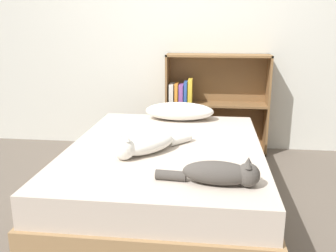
{
  "coord_description": "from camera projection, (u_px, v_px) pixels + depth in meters",
  "views": [
    {
      "loc": [
        0.31,
        -2.42,
        1.25
      ],
      "look_at": [
        0.0,
        0.14,
        0.54
      ],
      "focal_mm": 40.0,
      "sensor_mm": 36.0,
      "label": 1
    }
  ],
  "objects": [
    {
      "name": "wall_back",
      "position": [
        183.0,
        23.0,
        3.67
      ],
      "size": [
        8.0,
        0.06,
        2.5
      ],
      "color": "silver",
      "rests_on": "ground_plane"
    },
    {
      "name": "bookshelf",
      "position": [
        212.0,
        102.0,
        3.71
      ],
      "size": [
        0.99,
        0.26,
        0.97
      ],
      "color": "brown",
      "rests_on": "ground_plane"
    },
    {
      "name": "cat_light",
      "position": [
        144.0,
        145.0,
        2.39
      ],
      "size": [
        0.48,
        0.52,
        0.16
      ],
      "rotation": [
        0.0,
        0.0,
        3.99
      ],
      "color": "white",
      "rests_on": "bed"
    },
    {
      "name": "ground_plane",
      "position": [
        166.0,
        203.0,
        2.69
      ],
      "size": [
        8.0,
        8.0,
        0.0
      ],
      "primitive_type": "plane",
      "color": "brown"
    },
    {
      "name": "pillow",
      "position": [
        179.0,
        111.0,
        3.24
      ],
      "size": [
        0.59,
        0.3,
        0.15
      ],
      "color": "white",
      "rests_on": "bed"
    },
    {
      "name": "cat_dark",
      "position": [
        222.0,
        173.0,
        1.93
      ],
      "size": [
        0.55,
        0.18,
        0.15
      ],
      "rotation": [
        0.0,
        0.0,
        6.21
      ],
      "color": "#47423D",
      "rests_on": "bed"
    },
    {
      "name": "bed",
      "position": [
        166.0,
        175.0,
        2.63
      ],
      "size": [
        1.34,
        1.8,
        0.44
      ],
      "color": "#99754C",
      "rests_on": "ground_plane"
    }
  ]
}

